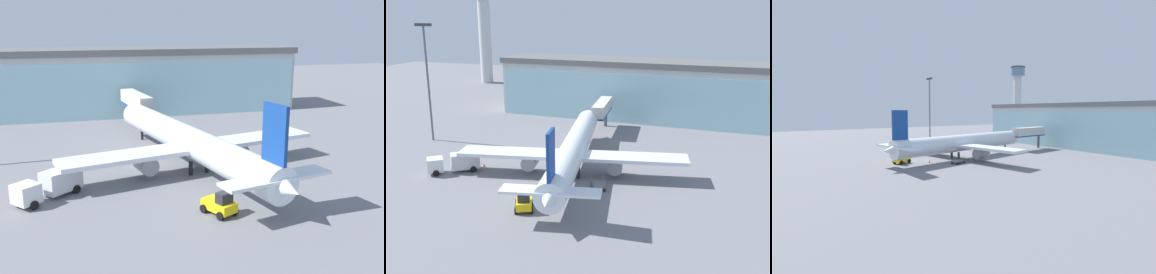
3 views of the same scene
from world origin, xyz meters
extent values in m
plane|color=slate|center=(0.00, 0.00, 0.00)|extent=(240.00, 240.00, 0.00)
cube|color=#B3B3B3|center=(0.00, 41.40, 5.68)|extent=(59.61, 14.36, 11.37)
cube|color=#91C0C9|center=(-0.23, 35.15, 5.11)|extent=(57.99, 2.42, 10.23)
cube|color=#606060|center=(0.00, 41.40, 11.97)|extent=(60.80, 14.65, 1.20)
cube|color=beige|center=(-3.95, 27.35, 4.69)|extent=(3.54, 11.80, 2.40)
cube|color=#194799|center=(-3.95, 27.35, 3.64)|extent=(3.58, 11.80, 0.30)
cylinder|color=#4C4C51|center=(-4.46, 31.68, 1.74)|extent=(0.70, 0.70, 3.49)
cylinder|color=silver|center=(-56.37, 75.01, 13.82)|extent=(3.78, 3.78, 27.65)
cylinder|color=#59595E|center=(-31.40, 11.75, 10.05)|extent=(0.36, 0.36, 20.09)
cube|color=#333338|center=(-31.40, 11.75, 20.34)|extent=(3.20, 0.40, 0.50)
cylinder|color=white|center=(-1.75, 4.31, 3.39)|extent=(10.41, 36.34, 3.59)
cone|color=white|center=(-5.19, 22.14, 3.39)|extent=(4.09, 3.63, 3.59)
cone|color=white|center=(1.69, -13.52, 3.39)|extent=(3.93, 4.54, 3.23)
cube|color=white|center=(-1.41, 2.53, 3.04)|extent=(32.43, 10.23, 0.50)
cube|color=white|center=(1.50, -12.54, 3.93)|extent=(11.26, 4.44, 0.30)
cube|color=navy|center=(1.41, -12.05, 7.86)|extent=(0.96, 3.21, 5.35)
cylinder|color=gray|center=(-7.51, 1.86, 1.69)|extent=(2.67, 3.54, 2.10)
cylinder|color=gray|center=(4.51, 4.18, 1.69)|extent=(2.67, 3.54, 2.10)
cylinder|color=black|center=(-2.28, 1.34, 0.80)|extent=(0.50, 0.50, 1.60)
cylinder|color=black|center=(-0.16, 1.75, 0.80)|extent=(0.50, 0.50, 1.60)
cylinder|color=black|center=(-4.63, 19.19, 0.80)|extent=(0.40, 0.40, 1.60)
cube|color=silver|center=(-20.18, -3.07, 1.40)|extent=(3.09, 3.09, 1.90)
cube|color=silver|center=(-16.87, -0.49, 1.55)|extent=(4.51, 4.19, 2.20)
cylinder|color=black|center=(-19.51, -3.94, 0.45)|extent=(0.89, 0.79, 0.90)
cylinder|color=black|center=(-20.86, -2.21, 0.45)|extent=(0.89, 0.79, 0.90)
cylinder|color=black|center=(-15.40, -0.75, 0.45)|extent=(0.89, 0.79, 0.90)
cylinder|color=black|center=(-16.75, 0.99, 0.45)|extent=(0.89, 0.79, 0.90)
cube|color=slate|center=(3.51, -0.85, 0.52)|extent=(2.56, 3.20, 0.16)
cylinder|color=black|center=(2.41, -0.09, 0.22)|extent=(0.28, 0.45, 0.44)
cylinder|color=slate|center=(2.41, -0.09, 1.05)|extent=(0.08, 0.08, 0.90)
cylinder|color=black|center=(3.73, 0.47, 0.22)|extent=(0.28, 0.45, 0.44)
cylinder|color=slate|center=(3.73, 0.47, 1.05)|extent=(0.08, 0.08, 0.90)
cylinder|color=black|center=(3.28, -2.16, 0.22)|extent=(0.28, 0.45, 0.44)
cylinder|color=slate|center=(3.28, -2.16, 1.05)|extent=(0.08, 0.08, 0.90)
cylinder|color=black|center=(4.61, -1.60, 0.22)|extent=(0.28, 0.45, 0.44)
cylinder|color=slate|center=(4.61, -1.60, 1.05)|extent=(0.08, 0.08, 0.90)
cube|color=yellow|center=(-2.94, -9.98, 0.85)|extent=(2.93, 3.65, 0.90)
cube|color=#26262B|center=(-2.68, -10.56, 1.80)|extent=(1.68, 1.48, 1.00)
cylinder|color=black|center=(-4.21, -9.31, 0.40)|extent=(0.64, 0.87, 0.80)
cylinder|color=black|center=(-2.57, -8.59, 0.40)|extent=(0.64, 0.87, 0.80)
cylinder|color=black|center=(-3.32, -11.36, 0.40)|extent=(0.64, 0.87, 0.80)
cylinder|color=black|center=(-1.67, -10.64, 0.40)|extent=(0.64, 0.87, 0.80)
cone|color=orange|center=(-0.40, -5.13, 0.28)|extent=(0.36, 0.36, 0.55)
cone|color=orange|center=(-15.16, 1.83, 0.28)|extent=(0.36, 0.36, 0.55)
camera|label=1|loc=(-16.74, -46.42, 17.37)|focal=42.00mm
camera|label=2|loc=(18.69, -54.04, 22.60)|focal=42.00mm
camera|label=3|loc=(52.27, -33.43, 10.49)|focal=28.00mm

